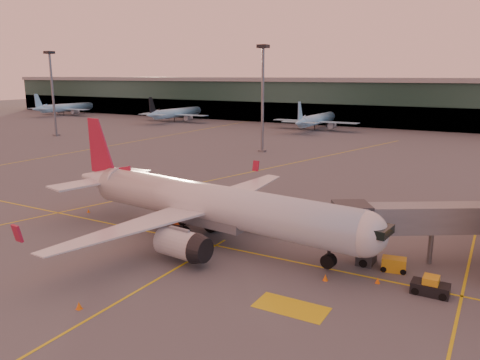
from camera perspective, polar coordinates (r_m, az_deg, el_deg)
The scene contains 16 objects.
ground at distance 51.71m, azimuth -10.73°, elevation -8.59°, with size 600.00×600.00×0.00m, color #4C4F54.
taxi_markings at distance 91.76m, azimuth 3.72°, elevation 0.98°, with size 100.12×173.00×0.01m.
terminal at distance 181.36m, azimuth 19.61°, elevation 8.86°, with size 400.00×20.00×17.60m.
mast_west_far at distance 156.51m, azimuth -21.92°, elevation 10.43°, with size 2.40×2.40×25.60m.
mast_west_near at distance 114.82m, azimuth 2.79°, elevation 10.82°, with size 2.40×2.40×25.60m.
distant_aircraft_row at distance 157.02m, azimuth 21.72°, elevation 4.99°, with size 350.00×34.00×13.00m.
main_airplane at distance 53.37m, azimuth -4.36°, elevation -2.95°, with size 43.02×38.85×12.98m.
jet_bridge at distance 50.85m, azimuth 23.87°, elevation -4.66°, with size 19.11×13.21×6.25m.
catering_truck at distance 61.03m, azimuth -8.22°, elevation -2.45°, with size 6.50×3.28×4.89m.
gpu_cart at distance 48.25m, azimuth 18.25°, elevation -9.78°, with size 2.48×1.70×1.35m.
pushback_tug at distance 44.59m, azimuth 22.19°, elevation -12.00°, with size 3.14×1.71×1.61m.
cone_nose at distance 45.34m, azimuth 16.44°, elevation -11.67°, with size 0.44×0.44×0.56m.
cone_tail at distance 68.04m, azimuth -17.99°, elevation -3.58°, with size 0.40×0.40×0.51m.
cone_wing_right at distance 41.33m, azimuth -19.04°, elevation -14.28°, with size 0.50×0.50×0.64m.
cone_wing_left at distance 69.91m, azimuth 3.58°, elevation -2.49°, with size 0.50×0.50×0.64m.
cone_fwd at distance 44.78m, azimuth 10.37°, elevation -11.61°, with size 0.49×0.49×0.63m.
Camera 1 is at (31.54, -36.54, 18.56)m, focal length 35.00 mm.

